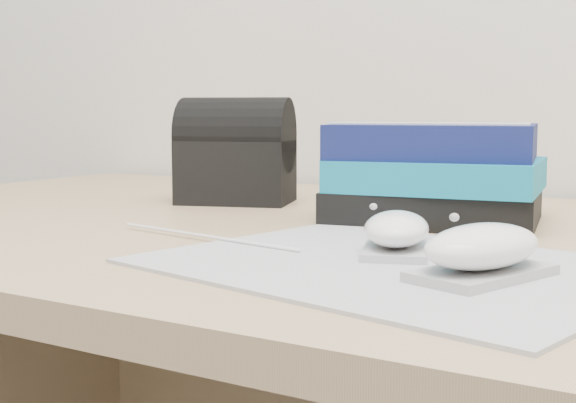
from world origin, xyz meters
The scene contains 6 objects.
mousepad centered at (0.06, 1.40, 0.73)m, with size 0.38×0.29×0.00m, color gray.
mouse_rear centered at (0.04, 1.45, 0.75)m, with size 0.09×0.11×0.04m.
mouse_front centered at (0.13, 1.38, 0.75)m, with size 0.09×0.13×0.05m.
usb_cable centered at (-0.15, 1.43, 0.73)m, with size 0.00×0.00×0.24m, color white.
book_stack centered at (-0.01, 1.67, 0.78)m, with size 0.25×0.22×0.11m.
pouch centered at (-0.31, 1.70, 0.80)m, with size 0.17×0.14×0.14m.
Camera 1 is at (0.31, 0.82, 0.86)m, focal length 50.00 mm.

